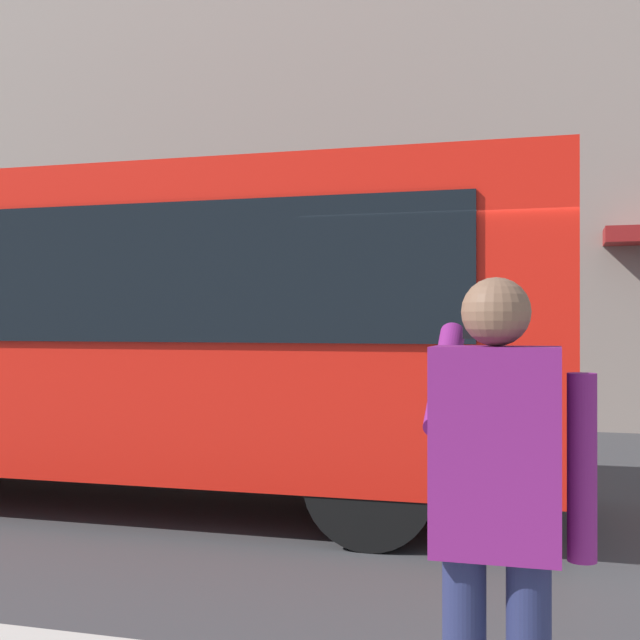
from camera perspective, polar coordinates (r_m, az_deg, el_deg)
name	(u,v)px	position (r m, az deg, el deg)	size (l,w,h in m)	color
ground_plane	(483,523)	(7.40, 11.08, -13.47)	(60.00, 60.00, 0.00)	#38383A
building_facade_far	(518,61)	(14.63, 13.44, 16.87)	(28.00, 1.55, 12.00)	gray
red_bus	(93,325)	(8.43, -15.29, -0.30)	(9.05, 2.54, 3.08)	red
pedestrian_photographer	(497,500)	(2.76, 12.06, -12.00)	(0.53, 0.52, 1.70)	#1E2347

